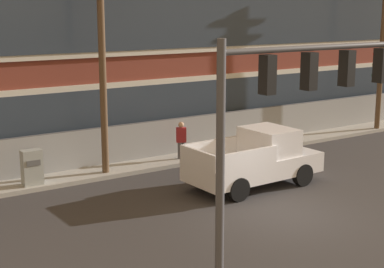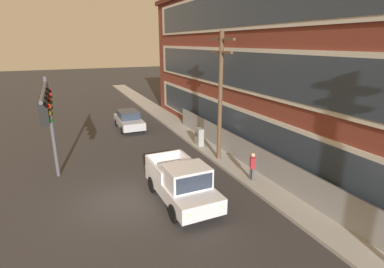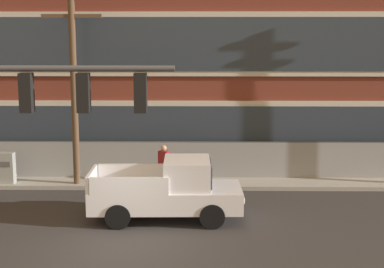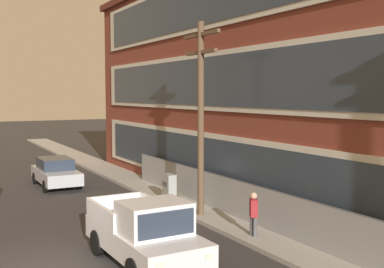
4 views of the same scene
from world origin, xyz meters
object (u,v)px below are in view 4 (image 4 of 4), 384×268
Objects in this scene: pickup_truck_white at (146,234)px; pedestrian_near_cabinet at (253,213)px; sedan_silver at (56,172)px; electrical_cabinet at (169,189)px; utility_pole_near_corner at (201,110)px.

pickup_truck_white is 4.23m from pedestrian_near_cabinet.
sedan_silver is 13.72m from pedestrian_near_cabinet.
electrical_cabinet is 0.83× the size of pedestrian_near_cabinet.
pedestrian_near_cabinet reaches higher than sedan_silver.
pickup_truck_white is 13.66m from sedan_silver.
electrical_cabinet is (-6.73, 4.02, -0.25)m from pickup_truck_white.
pedestrian_near_cabinet reaches higher than electrical_cabinet.
sedan_silver is at bearing -159.62° from utility_pole_near_corner.
sedan_silver is (-13.65, 0.46, -0.15)m from pickup_truck_white.
sedan_silver reaches higher than electrical_cabinet.
sedan_silver is 7.78m from electrical_cabinet.
pickup_truck_white reaches higher than electrical_cabinet.
pedestrian_near_cabinet is (6.28, 0.19, 0.27)m from electrical_cabinet.
electrical_cabinet is (6.92, 3.56, -0.10)m from sedan_silver.
pickup_truck_white is at bearing -1.92° from sedan_silver.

